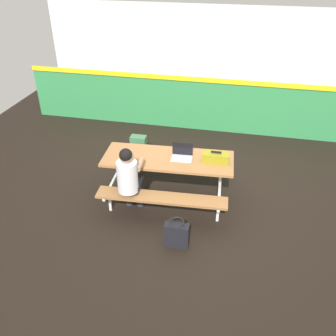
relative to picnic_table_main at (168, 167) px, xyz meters
The scene contains 8 objects.
ground_plane 0.64m from the picnic_table_main, ahead, with size 10.00×10.00×0.02m, color black.
accent_backdrop 2.77m from the picnic_table_main, 84.41° to the left, with size 8.00×0.14×2.60m.
picnic_table_main is the anchor object (origin of this frame).
student_nearer 0.75m from the picnic_table_main, 127.89° to the right, with size 0.38×0.53×1.21m.
laptop_silver 0.30m from the picnic_table_main, 13.42° to the left, with size 0.33×0.24×0.22m.
toolbox_grey 0.77m from the picnic_table_main, ahead, with size 0.40×0.18×0.18m.
backpack_dark 1.48m from the picnic_table_main, 125.55° to the left, with size 0.30×0.22×0.44m.
tote_bag_bright 1.22m from the picnic_table_main, 71.85° to the right, with size 0.34×0.21×0.43m.
Camera 1 is at (0.79, -4.81, 3.63)m, focal length 39.09 mm.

